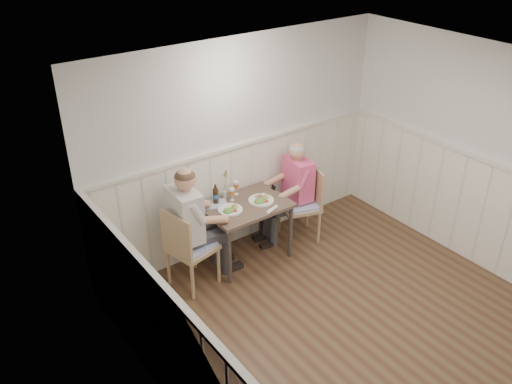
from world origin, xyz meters
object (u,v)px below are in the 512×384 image
Objects in this scene: man_in_pink at (295,197)px; beer_bottle at (216,195)px; chair_left at (188,246)px; diner_cream at (190,235)px; dining_table at (246,211)px; grass_vase at (224,185)px; chair_right at (304,201)px.

beer_bottle is at bearing 170.97° from man_in_pink.
chair_left is 1.63m from man_in_pink.
chair_left is 0.68× the size of diner_cream.
man_in_pink reaches higher than dining_table.
grass_vase reaches higher than dining_table.
dining_table is 0.84m from chair_left.
dining_table is 0.99× the size of chair_left.
dining_table is at bearing 176.09° from chair_right.
man_in_pink is 3.47× the size of grass_vase.
diner_cream is at bearing 45.20° from chair_left.
chair_right is at bearing -3.91° from dining_table.
grass_vase is at bearing 17.41° from beer_bottle.
diner_cream is 0.76m from grass_vase.
dining_table is at bearing -0.18° from diner_cream.
man_in_pink is 1.55m from diner_cream.
beer_bottle is at bearing -162.59° from grass_vase.
grass_vase is (-0.97, 0.33, 0.39)m from chair_right.
man_in_pink reaches higher than beer_bottle.
diner_cream is 3.82× the size of grass_vase.
chair_right is at bearing -2.15° from diner_cream.
diner_cream reaches higher than beer_bottle.
diner_cream reaches higher than man_in_pink.
dining_table is 0.80m from man_in_pink.
man_in_pink is (1.63, 0.13, 0.02)m from chair_left.
diner_cream is (0.08, 0.08, 0.07)m from chair_left.
chair_left is 4.09× the size of beer_bottle.
diner_cream reaches higher than dining_table.
chair_right is at bearing -19.01° from grass_vase.
man_in_pink is at bearing -13.46° from grass_vase.
chair_left is at bearing -134.80° from diner_cream.
grass_vase is (-0.91, 0.22, 0.37)m from man_in_pink.
dining_table is 0.74× the size of man_in_pink.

